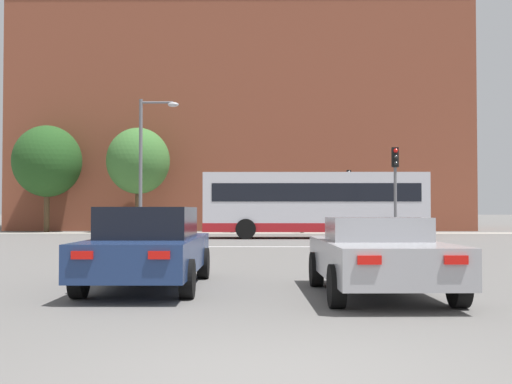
# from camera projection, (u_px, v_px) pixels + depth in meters

# --- Properties ---
(ground_plane) EXTENTS (400.00, 400.00, 0.00)m
(ground_plane) POSITION_uv_depth(u_px,v_px,m) (276.00, 379.00, 5.40)
(ground_plane) COLOR #605E5B
(stop_line_strip) EXTENTS (7.93, 0.30, 0.01)m
(stop_line_strip) POSITION_uv_depth(u_px,v_px,m) (266.00, 247.00, 24.94)
(stop_line_strip) COLOR silver
(stop_line_strip) RESTS_ON ground_plane
(far_pavement) EXTENTS (68.81, 2.50, 0.01)m
(far_pavement) POSITION_uv_depth(u_px,v_px,m) (265.00, 233.00, 39.80)
(far_pavement) COLOR #A09B91
(far_pavement) RESTS_ON ground_plane
(brick_civic_building) EXTENTS (33.08, 16.28, 21.29)m
(brick_civic_building) POSITION_uv_depth(u_px,v_px,m) (243.00, 110.00, 51.63)
(brick_civic_building) COLOR brown
(brick_civic_building) RESTS_ON ground_plane
(car_saloon_left) EXTENTS (2.00, 4.94, 1.48)m
(car_saloon_left) POSITION_uv_depth(u_px,v_px,m) (149.00, 247.00, 11.81)
(car_saloon_left) COLOR navy
(car_saloon_left) RESTS_ON ground_plane
(car_roadster_right) EXTENTS (2.10, 4.42, 1.30)m
(car_roadster_right) POSITION_uv_depth(u_px,v_px,m) (378.00, 256.00, 10.69)
(car_roadster_right) COLOR #9E9EA3
(car_roadster_right) RESTS_ON ground_plane
(bus_crossing_lead) EXTENTS (11.17, 2.67, 3.30)m
(bus_crossing_lead) POSITION_uv_depth(u_px,v_px,m) (314.00, 203.00, 32.55)
(bus_crossing_lead) COLOR silver
(bus_crossing_lead) RESTS_ON ground_plane
(traffic_light_near_right) EXTENTS (0.26, 0.31, 3.96)m
(traffic_light_near_right) POSITION_uv_depth(u_px,v_px,m) (395.00, 179.00, 25.81)
(traffic_light_near_right) COLOR slate
(traffic_light_near_right) RESTS_ON ground_plane
(traffic_light_far_right) EXTENTS (0.26, 0.31, 3.87)m
(traffic_light_far_right) POSITION_uv_depth(u_px,v_px,m) (349.00, 191.00, 39.01)
(traffic_light_far_right) COLOR slate
(traffic_light_far_right) RESTS_ON ground_plane
(street_lamp_junction) EXTENTS (1.82, 0.36, 6.54)m
(street_lamp_junction) POSITION_uv_depth(u_px,v_px,m) (148.00, 154.00, 29.45)
(street_lamp_junction) COLOR slate
(street_lamp_junction) RESTS_ON ground_plane
(pedestrian_waiting) EXTENTS (0.42, 0.45, 1.70)m
(pedestrian_waiting) POSITION_uv_depth(u_px,v_px,m) (302.00, 217.00, 39.73)
(pedestrian_waiting) COLOR brown
(pedestrian_waiting) RESTS_ON ground_plane
(pedestrian_walking_east) EXTENTS (0.36, 0.45, 1.60)m
(pedestrian_walking_east) POSITION_uv_depth(u_px,v_px,m) (358.00, 218.00, 39.11)
(pedestrian_walking_east) COLOR brown
(pedestrian_walking_east) RESTS_ON ground_plane
(pedestrian_walking_west) EXTENTS (0.45, 0.42, 1.76)m
(pedestrian_walking_west) POSITION_uv_depth(u_px,v_px,m) (232.00, 216.00, 40.59)
(pedestrian_walking_west) COLOR black
(pedestrian_walking_west) RESTS_ON ground_plane
(tree_by_building) EXTENTS (4.06, 4.06, 6.74)m
(tree_by_building) POSITION_uv_depth(u_px,v_px,m) (138.00, 161.00, 41.28)
(tree_by_building) COLOR #4C3823
(tree_by_building) RESTS_ON ground_plane
(tree_kerbside) EXTENTS (4.45, 4.45, 6.96)m
(tree_kerbside) POSITION_uv_depth(u_px,v_px,m) (47.00, 161.00, 41.80)
(tree_kerbside) COLOR #4C3823
(tree_kerbside) RESTS_ON ground_plane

